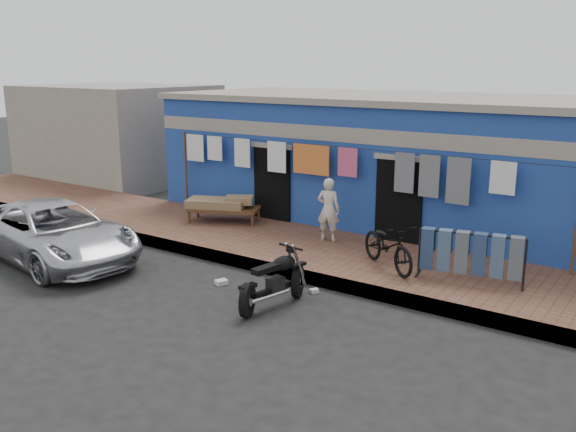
# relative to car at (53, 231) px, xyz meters

# --- Properties ---
(ground) EXTENTS (80.00, 80.00, 0.00)m
(ground) POSITION_rel_car_xyz_m (4.52, 0.34, -0.65)
(ground) COLOR black
(ground) RESTS_ON ground
(sidewalk) EXTENTS (28.00, 3.00, 0.25)m
(sidewalk) POSITION_rel_car_xyz_m (4.52, 3.34, -0.53)
(sidewalk) COLOR brown
(sidewalk) RESTS_ON ground
(curb) EXTENTS (28.00, 0.10, 0.25)m
(curb) POSITION_rel_car_xyz_m (4.52, 1.89, -0.53)
(curb) COLOR gray
(curb) RESTS_ON ground
(building) EXTENTS (12.20, 5.20, 3.36)m
(building) POSITION_rel_car_xyz_m (4.52, 7.33, 1.03)
(building) COLOR navy
(building) RESTS_ON ground
(neighbor_left) EXTENTS (6.00, 5.00, 3.40)m
(neighbor_left) POSITION_rel_car_xyz_m (-6.48, 7.34, 1.05)
(neighbor_left) COLOR #9E9384
(neighbor_left) RESTS_ON ground
(clothesline) EXTENTS (10.06, 0.06, 2.10)m
(clothesline) POSITION_rel_car_xyz_m (4.16, 4.59, 1.17)
(clothesline) COLOR brown
(clothesline) RESTS_ON sidewalk
(car) EXTENTS (4.87, 2.69, 1.31)m
(car) POSITION_rel_car_xyz_m (0.00, 0.00, 0.00)
(car) COLOR silver
(car) RESTS_ON ground
(seated_person) EXTENTS (0.58, 0.44, 1.44)m
(seated_person) POSITION_rel_car_xyz_m (4.52, 3.94, 0.32)
(seated_person) COLOR beige
(seated_person) RESTS_ON sidewalk
(bicycle) EXTENTS (1.80, 1.50, 1.14)m
(bicycle) POSITION_rel_car_xyz_m (6.48, 2.95, 0.17)
(bicycle) COLOR black
(bicycle) RESTS_ON sidewalk
(motorcycle) EXTENTS (1.04, 1.74, 1.01)m
(motorcycle) POSITION_rel_car_xyz_m (5.43, 0.59, -0.15)
(motorcycle) COLOR black
(motorcycle) RESTS_ON ground
(charpoy) EXTENTS (2.50, 2.26, 0.62)m
(charpoy) POSITION_rel_car_xyz_m (1.46, 3.91, -0.09)
(charpoy) COLOR brown
(charpoy) RESTS_ON sidewalk
(jeans_rack) EXTENTS (2.13, 1.19, 0.95)m
(jeans_rack) POSITION_rel_car_xyz_m (8.03, 3.17, 0.07)
(jeans_rack) COLOR black
(jeans_rack) RESTS_ON sidewalk
(litter_a) EXTENTS (0.22, 0.18, 0.09)m
(litter_a) POSITION_rel_car_xyz_m (5.03, 1.16, -0.61)
(litter_a) COLOR silver
(litter_a) RESTS_ON ground
(litter_b) EXTENTS (0.17, 0.19, 0.08)m
(litter_b) POSITION_rel_car_xyz_m (5.67, 1.54, -0.62)
(litter_b) COLOR silver
(litter_b) RESTS_ON ground
(litter_c) EXTENTS (0.25, 0.27, 0.09)m
(litter_c) POSITION_rel_car_xyz_m (3.95, 0.90, -0.61)
(litter_c) COLOR silver
(litter_c) RESTS_ON ground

